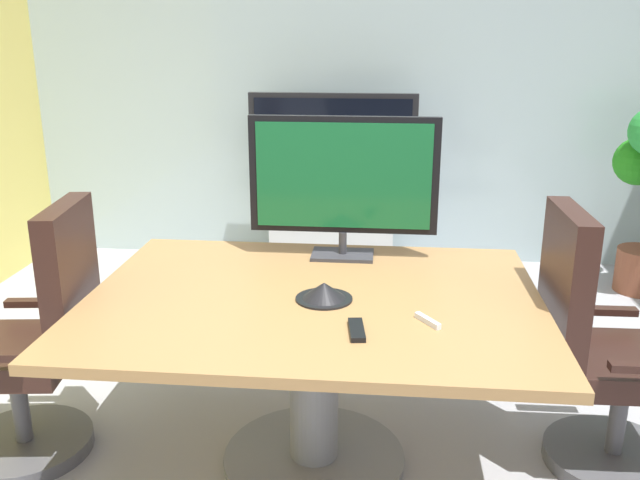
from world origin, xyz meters
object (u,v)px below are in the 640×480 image
conference_table (314,338)px  office_chair_left (36,355)px  remote_control (357,330)px  tv_monitor (343,179)px  wall_display_unit (332,212)px  conference_phone (324,292)px  office_chair_right (601,364)px

conference_table → office_chair_left: bearing=-177.7°
office_chair_left → remote_control: (1.33, -0.28, 0.30)m
office_chair_left → tv_monitor: 1.49m
wall_display_unit → conference_table: bearing=-87.1°
conference_table → wall_display_unit: 2.42m
conference_phone → wall_display_unit: bearing=93.9°
office_chair_left → wall_display_unit: bearing=150.6°
office_chair_left → wall_display_unit: wall_display_unit is taller
wall_display_unit → office_chair_left: bearing=-112.5°
office_chair_left → remote_control: 1.39m
office_chair_right → wall_display_unit: (-1.27, 2.32, -0.01)m
conference_table → office_chair_right: (1.15, 0.10, -0.11)m
conference_table → conference_phone: 0.22m
conference_phone → office_chair_left: bearing=-179.6°
office_chair_left → office_chair_right: (2.29, 0.14, 0.00)m
office_chair_right → conference_phone: size_ratio=4.95×
office_chair_left → office_chair_right: bearing=86.7°
conference_phone → remote_control: size_ratio=1.29×
tv_monitor → conference_table: bearing=-99.1°
office_chair_left → wall_display_unit: size_ratio=0.83×
tv_monitor → wall_display_unit: (-0.20, 1.92, -0.66)m
wall_display_unit → office_chair_right: bearing=-61.3°
tv_monitor → remote_control: size_ratio=4.94×
office_chair_right → tv_monitor: (-1.07, 0.40, 0.65)m
conference_phone → conference_table: bearing=138.7°
office_chair_right → remote_control: office_chair_right is taller
office_chair_left → wall_display_unit: 2.67m
office_chair_left → conference_phone: (1.19, 0.01, 0.32)m
office_chair_right → wall_display_unit: 2.64m
wall_display_unit → conference_phone: size_ratio=5.95×
office_chair_right → remote_control: size_ratio=6.41×
conference_table → office_chair_left: 1.15m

